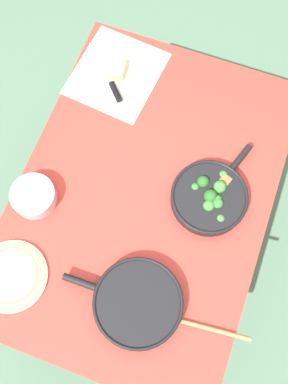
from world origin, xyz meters
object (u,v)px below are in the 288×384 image
object	(u,v)px
dinner_plate_stack	(11,276)
prep_bowl_steel	(34,196)
skillet_broccoli	(210,197)
cheese_block	(117,70)
skillet_eggs	(137,303)
wooden_spoon	(182,321)
grater_knife	(110,80)

from	to	relation	value
dinner_plate_stack	prep_bowl_steel	distance (m)	0.28
skillet_broccoli	prep_bowl_steel	bearing A→B (deg)	128.52
cheese_block	dinner_plate_stack	xyz separation A→B (m)	(-0.85, 0.04, -0.01)
prep_bowl_steel	skillet_eggs	bearing A→B (deg)	-114.65
dinner_plate_stack	wooden_spoon	bearing A→B (deg)	-84.23
skillet_broccoli	prep_bowl_steel	xyz separation A→B (m)	(-0.21, 0.57, -0.00)
skillet_broccoli	dinner_plate_stack	size ratio (longest dim) A/B	1.55
skillet_broccoli	skillet_eggs	distance (m)	0.43
grater_knife	cheese_block	bearing A→B (deg)	-58.49
wooden_spoon	skillet_eggs	bearing A→B (deg)	-7.11
dinner_plate_stack	grater_knife	bearing A→B (deg)	-2.18
wooden_spoon	cheese_block	xyz separation A→B (m)	(0.79, 0.53, 0.01)
wooden_spoon	dinner_plate_stack	world-z (taller)	dinner_plate_stack
skillet_eggs	wooden_spoon	size ratio (longest dim) A/B	1.10
wooden_spoon	prep_bowl_steel	distance (m)	0.65
grater_knife	skillet_eggs	bearing A→B (deg)	164.45
skillet_broccoli	wooden_spoon	size ratio (longest dim) A/B	1.02
skillet_broccoli	dinner_plate_stack	bearing A→B (deg)	150.62
prep_bowl_steel	dinner_plate_stack	bearing A→B (deg)	-171.87
dinner_plate_stack	cheese_block	bearing A→B (deg)	-2.87
grater_knife	dinner_plate_stack	size ratio (longest dim) A/B	0.95
skillet_broccoli	cheese_block	bearing A→B (deg)	71.49
skillet_eggs	prep_bowl_steel	bearing A→B (deg)	-25.58
skillet_eggs	dinner_plate_stack	bearing A→B (deg)	7.36
wooden_spoon	grater_knife	world-z (taller)	grater_knife
skillet_eggs	dinner_plate_stack	world-z (taller)	skillet_eggs
skillet_eggs	wooden_spoon	bearing A→B (deg)	177.75
skillet_eggs	prep_bowl_steel	xyz separation A→B (m)	(0.21, 0.46, 0.00)
skillet_broccoli	dinner_plate_stack	xyz separation A→B (m)	(-0.48, 0.53, -0.02)
skillet_broccoli	cheese_block	world-z (taller)	skillet_broccoli
prep_bowl_steel	grater_knife	bearing A→B (deg)	-7.44
dinner_plate_stack	prep_bowl_steel	xyz separation A→B (m)	(0.27, 0.04, 0.02)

